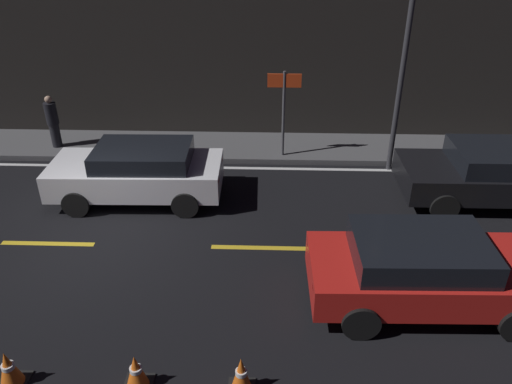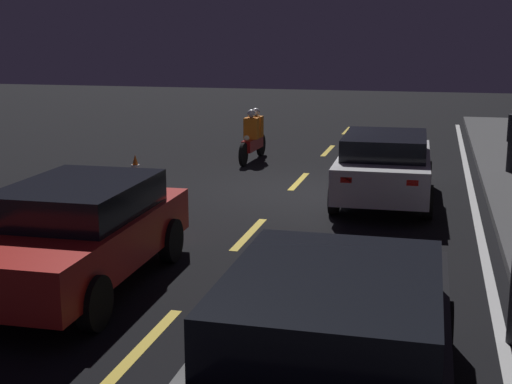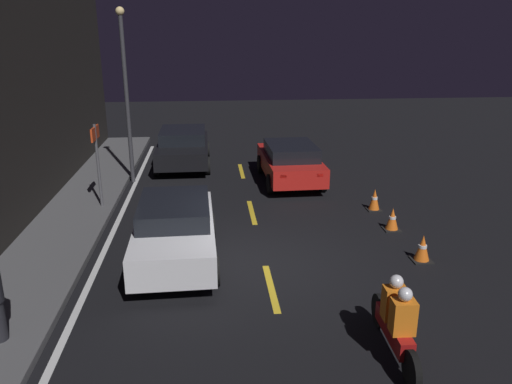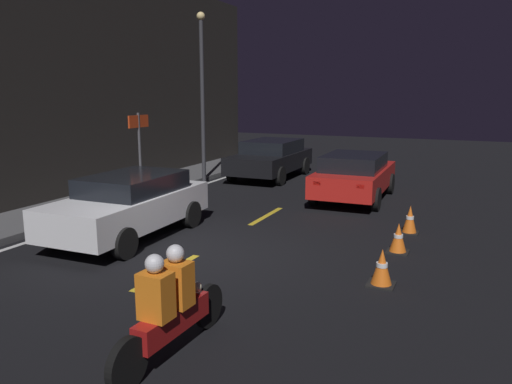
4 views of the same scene
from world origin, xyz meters
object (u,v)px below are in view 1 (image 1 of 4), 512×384
(taxi_red, at_px, (425,269))
(traffic_cone_mid, at_px, (136,372))
(pedestrian, at_px, (53,121))
(van_black, at_px, (494,173))
(traffic_cone_far, at_px, (241,375))
(shop_sign, at_px, (284,97))
(sedan_white, at_px, (138,171))
(traffic_cone_near, at_px, (9,369))
(street_lamp, at_px, (405,50))

(taxi_red, relative_size, traffic_cone_mid, 6.88)
(traffic_cone_mid, relative_size, pedestrian, 0.39)
(van_black, relative_size, traffic_cone_mid, 7.07)
(pedestrian, bearing_deg, traffic_cone_mid, -62.14)
(van_black, bearing_deg, traffic_cone_mid, 38.29)
(traffic_cone_far, height_order, shop_sign, shop_sign)
(sedan_white, distance_m, traffic_cone_near, 5.65)
(shop_sign, bearing_deg, traffic_cone_near, -117.42)
(van_black, bearing_deg, taxi_red, 55.15)
(sedan_white, height_order, van_black, van_black)
(van_black, distance_m, traffic_cone_mid, 9.27)
(traffic_cone_near, height_order, traffic_cone_far, traffic_cone_far)
(traffic_cone_near, xyz_separation_m, traffic_cone_mid, (1.88, 0.02, -0.01))
(street_lamp, bearing_deg, traffic_cone_near, -133.39)
(sedan_white, bearing_deg, traffic_cone_mid, 101.58)
(van_black, bearing_deg, sedan_white, 1.01)
(traffic_cone_mid, height_order, street_lamp, street_lamp)
(taxi_red, xyz_separation_m, shop_sign, (-2.40, 5.93, 1.10))
(pedestrian, bearing_deg, street_lamp, -5.20)
(van_black, xyz_separation_m, pedestrian, (-11.63, 2.54, 0.17))
(traffic_cone_near, distance_m, street_lamp, 10.66)
(sedan_white, xyz_separation_m, pedestrian, (-3.12, 2.72, 0.18))
(traffic_cone_mid, bearing_deg, traffic_cone_near, -179.41)
(traffic_cone_far, bearing_deg, sedan_white, 116.62)
(sedan_white, bearing_deg, shop_sign, -147.47)
(shop_sign, xyz_separation_m, street_lamp, (2.92, -0.49, 1.39))
(traffic_cone_mid, height_order, pedestrian, pedestrian)
(traffic_cone_mid, distance_m, pedestrian, 9.41)
(traffic_cone_mid, relative_size, street_lamp, 0.10)
(sedan_white, xyz_separation_m, taxi_red, (5.90, -3.59, -0.00))
(traffic_cone_near, bearing_deg, shop_sign, 62.58)
(pedestrian, xyz_separation_m, street_lamp, (9.55, -0.87, 2.31))
(traffic_cone_near, relative_size, shop_sign, 0.26)
(street_lamp, bearing_deg, sedan_white, -163.92)
(traffic_cone_far, relative_size, street_lamp, 0.11)
(taxi_red, height_order, street_lamp, street_lamp)
(taxi_red, height_order, shop_sign, shop_sign)
(sedan_white, relative_size, traffic_cone_mid, 6.79)
(sedan_white, bearing_deg, taxi_red, 147.46)
(taxi_red, bearing_deg, pedestrian, 143.85)
(street_lamp, bearing_deg, van_black, -38.80)
(pedestrian, bearing_deg, shop_sign, -3.29)
(traffic_cone_near, height_order, pedestrian, pedestrian)
(pedestrian, bearing_deg, traffic_cone_far, -54.53)
(taxi_red, distance_m, van_black, 4.59)
(traffic_cone_near, distance_m, traffic_cone_far, 3.42)
(taxi_red, relative_size, pedestrian, 2.71)
(shop_sign, relative_size, street_lamp, 0.42)
(sedan_white, xyz_separation_m, traffic_cone_near, (-0.62, -5.60, -0.44))
(shop_sign, bearing_deg, traffic_cone_mid, -105.78)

